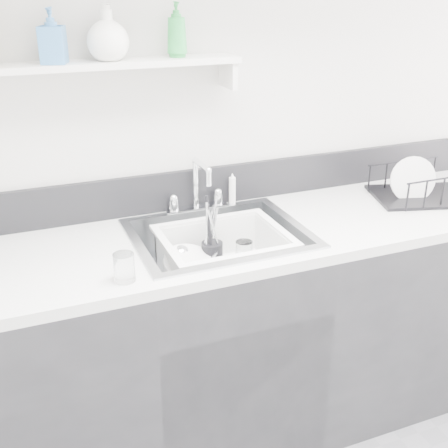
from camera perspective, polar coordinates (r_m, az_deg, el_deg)
name	(u,v)px	position (r m, az deg, el deg)	size (l,w,h in m)	color
room_shell	(369,34)	(1.19, 14.53, 18.16)	(3.50, 3.00, 2.60)	silver
counter_run	(219,338)	(2.31, -0.47, -11.47)	(3.20, 0.62, 0.92)	black
backsplash	(192,188)	(2.31, -3.24, 3.63)	(3.20, 0.02, 0.16)	black
sink	(219,256)	(2.12, -0.51, -3.23)	(0.64, 0.52, 0.20)	silver
faucet	(197,197)	(2.27, -2.79, 2.75)	(0.26, 0.18, 0.23)	silver
side_sprayer	(232,189)	(2.33, 0.84, 3.57)	(0.03, 0.03, 0.14)	white
wall_shelf	(99,67)	(2.04, -12.61, 15.33)	(1.00, 0.16, 0.12)	silver
wash_tub	(224,256)	(2.09, -0.01, -3.26)	(0.46, 0.38, 0.18)	white
plate_stack	(196,273)	(2.07, -2.88, -4.97)	(0.28, 0.27, 0.11)	white
utensil_cup	(212,253)	(2.15, -1.23, -2.95)	(0.08, 0.08, 0.28)	black
ladle	(201,262)	(2.11, -2.37, -3.89)	(0.31, 0.11, 0.09)	silver
tumbler_in_tub	(244,253)	(2.17, 2.04, -2.95)	(0.07, 0.07, 0.09)	white
tumbler_counter	(124,267)	(1.77, -10.10, -4.37)	(0.07, 0.07, 0.09)	white
dish_rack	(422,182)	(2.55, 19.44, 4.00)	(0.39, 0.30, 0.14)	black
bowl_small	(247,268)	(2.13, 2.39, -4.52)	(0.11, 0.11, 0.03)	white
soap_bottle_b	(52,36)	(1.99, -17.08, 17.81)	(0.08, 0.08, 0.18)	#3B79B7
soap_bottle_c	(107,33)	(2.02, -11.76, 18.50)	(0.14, 0.14, 0.18)	white
soap_bottle_d	(177,30)	(2.09, -4.83, 19.08)	(0.07, 0.07, 0.19)	green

